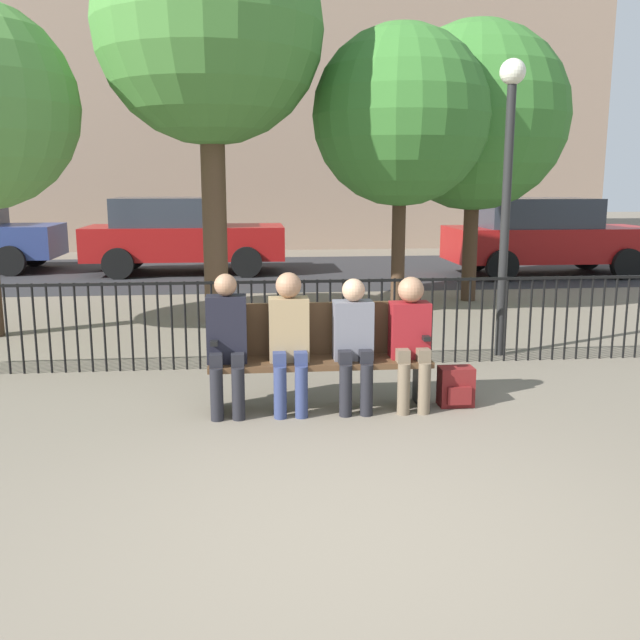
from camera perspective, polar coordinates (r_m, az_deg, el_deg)
ground_plane at (r=4.19m, az=3.48°, el=-17.25°), size 80.00×80.00×0.00m
park_bench at (r=6.30m, az=-0.08°, el=-2.54°), size 1.93×0.45×0.92m
seated_person_0 at (r=6.11m, az=-7.47°, el=-1.39°), size 0.34×0.39×1.22m
seated_person_1 at (r=6.11m, az=-2.49°, el=-1.16°), size 0.34×0.39×1.22m
seated_person_2 at (r=6.17m, az=2.71°, el=-1.42°), size 0.34×0.39×1.16m
seated_person_3 at (r=6.26m, az=7.27°, el=-1.16°), size 0.34×0.39×1.17m
backpack at (r=6.50m, az=10.83°, el=-5.28°), size 0.30×0.23×0.35m
fence_railing at (r=7.64m, az=-1.25°, el=0.35°), size 9.01×0.03×0.95m
tree_0 at (r=10.75m, az=6.50°, el=15.85°), size 2.58×2.58×4.18m
tree_1 at (r=12.12m, az=12.31°, el=15.55°), size 2.98×2.98×4.47m
tree_2 at (r=10.31m, az=-8.86°, el=21.98°), size 3.07×3.07×5.52m
lamp_post at (r=8.29m, az=14.83°, el=12.21°), size 0.28×0.28×3.27m
street_surface at (r=15.77m, az=-3.58°, el=3.88°), size 24.00×6.00×0.01m
parked_car_0 at (r=15.74m, az=-11.05°, el=6.76°), size 4.20×1.94×1.62m
parked_car_1 at (r=15.80m, az=17.52°, el=6.46°), size 4.20×1.94×1.62m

